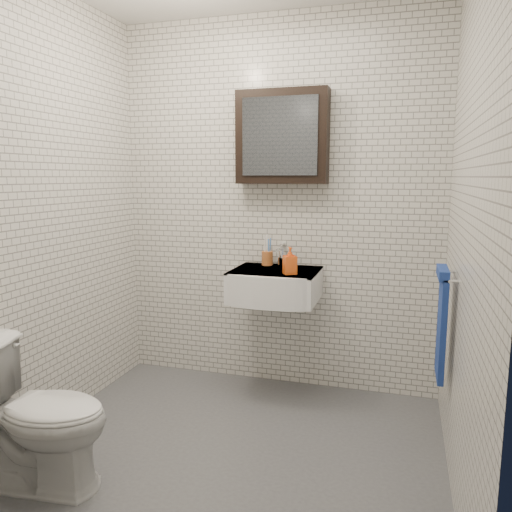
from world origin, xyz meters
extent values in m
cube|color=#4A4C52|center=(0.00, 0.00, 0.01)|extent=(2.20, 2.00, 0.01)
cube|color=silver|center=(0.00, 1.00, 1.25)|extent=(2.20, 0.02, 2.50)
cube|color=silver|center=(0.00, -1.00, 1.25)|extent=(2.20, 0.02, 2.50)
cube|color=silver|center=(-1.10, 0.00, 1.25)|extent=(0.02, 2.00, 2.50)
cube|color=silver|center=(1.10, 0.00, 1.25)|extent=(0.02, 2.00, 2.50)
cube|color=white|center=(0.05, 0.78, 0.75)|extent=(0.55, 0.45, 0.20)
cylinder|color=silver|center=(0.05, 0.80, 0.84)|extent=(0.31, 0.31, 0.02)
cylinder|color=silver|center=(0.05, 0.80, 0.85)|extent=(0.04, 0.04, 0.01)
cube|color=white|center=(0.05, 0.78, 0.84)|extent=(0.55, 0.45, 0.01)
cylinder|color=silver|center=(0.05, 0.94, 0.88)|extent=(0.06, 0.06, 0.06)
cylinder|color=silver|center=(0.05, 0.94, 0.94)|extent=(0.03, 0.03, 0.08)
cylinder|color=silver|center=(0.05, 0.88, 0.97)|extent=(0.02, 0.12, 0.02)
cube|color=silver|center=(0.05, 0.97, 0.99)|extent=(0.02, 0.09, 0.01)
cube|color=black|center=(0.05, 0.93, 1.70)|extent=(0.60, 0.14, 0.60)
cube|color=#3F444C|center=(0.05, 0.85, 1.70)|extent=(0.49, 0.01, 0.49)
cylinder|color=silver|center=(1.06, 0.35, 0.95)|extent=(0.02, 0.30, 0.02)
cylinder|color=silver|center=(1.08, 0.48, 0.95)|extent=(0.04, 0.02, 0.02)
cylinder|color=silver|center=(1.08, 0.22, 0.95)|extent=(0.04, 0.02, 0.02)
cube|color=#22369C|center=(1.05, 0.35, 0.68)|extent=(0.03, 0.26, 0.54)
cube|color=#22369C|center=(1.04, 0.35, 0.96)|extent=(0.05, 0.26, 0.05)
cylinder|color=#B05E2C|center=(-0.05, 0.93, 0.90)|extent=(0.09, 0.09, 0.09)
cylinder|color=white|center=(-0.06, 0.92, 0.96)|extent=(0.02, 0.03, 0.18)
cylinder|color=#4381D8|center=(-0.04, 0.92, 0.95)|extent=(0.01, 0.02, 0.16)
cylinder|color=white|center=(-0.05, 0.94, 0.96)|extent=(0.02, 0.03, 0.19)
cylinder|color=#4381D8|center=(-0.03, 0.94, 0.95)|extent=(0.02, 0.04, 0.17)
imported|color=orange|center=(0.17, 0.66, 0.93)|extent=(0.10, 0.10, 0.17)
imported|color=white|center=(-0.77, -0.51, 0.35)|extent=(0.72, 0.45, 0.70)
camera|label=1|loc=(0.84, -2.30, 1.45)|focal=35.00mm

